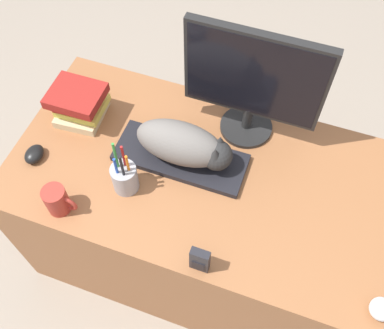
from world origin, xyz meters
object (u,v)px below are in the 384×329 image
at_px(monitor, 253,81).
at_px(computer_mouse, 34,154).
at_px(coffee_mug, 57,200).
at_px(keyboard, 181,158).
at_px(phone, 200,260).
at_px(pen_cup, 125,177).
at_px(baseball, 381,309).
at_px(book_stack, 79,103).
at_px(cat, 186,145).

height_order(monitor, computer_mouse, monitor).
xyz_separation_m(monitor, coffee_mug, (-0.49, -0.53, -0.20)).
distance_m(keyboard, phone, 0.41).
xyz_separation_m(pen_cup, baseball, (0.87, -0.14, -0.03)).
bearing_deg(book_stack, phone, -33.94).
bearing_deg(keyboard, book_stack, 171.59).
bearing_deg(coffee_mug, keyboard, 45.75).
bearing_deg(coffee_mug, book_stack, 106.88).
bearing_deg(keyboard, cat, 0.00).
relative_size(cat, baseball, 4.94).
distance_m(computer_mouse, phone, 0.72).
distance_m(computer_mouse, baseball, 1.24).
relative_size(baseball, phone, 0.61).
bearing_deg(book_stack, pen_cup, -38.52).
bearing_deg(book_stack, baseball, -17.78).
xyz_separation_m(keyboard, monitor, (0.18, 0.21, 0.24)).
relative_size(computer_mouse, pen_cup, 0.35).
xyz_separation_m(keyboard, computer_mouse, (-0.49, -0.17, 0.01)).
bearing_deg(cat, computer_mouse, -161.93).
bearing_deg(baseball, pen_cup, 170.68).
relative_size(keyboard, phone, 4.11).
distance_m(coffee_mug, pen_cup, 0.23).
bearing_deg(cat, baseball, -23.39).
relative_size(keyboard, book_stack, 2.43).
height_order(cat, computer_mouse, cat).
xyz_separation_m(coffee_mug, book_stack, (-0.12, 0.38, 0.02)).
bearing_deg(pen_cup, cat, 46.54).
distance_m(computer_mouse, book_stack, 0.25).
bearing_deg(monitor, baseball, -43.35).
height_order(pen_cup, book_stack, pen_cup).
relative_size(computer_mouse, phone, 0.72).
xyz_separation_m(keyboard, cat, (0.02, 0.00, 0.09)).
height_order(monitor, pen_cup, monitor).
xyz_separation_m(keyboard, baseball, (0.74, -0.31, 0.02)).
bearing_deg(phone, monitor, 91.40).
bearing_deg(computer_mouse, pen_cup, 0.31).
height_order(monitor, baseball, monitor).
height_order(computer_mouse, phone, phone).
xyz_separation_m(coffee_mug, pen_cup, (0.17, 0.15, 0.01)).
xyz_separation_m(monitor, book_stack, (-0.61, -0.15, -0.18)).
xyz_separation_m(computer_mouse, baseball, (1.23, -0.14, 0.01)).
xyz_separation_m(keyboard, book_stack, (-0.42, 0.06, 0.06)).
distance_m(cat, baseball, 0.78).
bearing_deg(baseball, computer_mouse, 173.45).
relative_size(monitor, baseball, 6.85).
height_order(cat, coffee_mug, cat).
height_order(monitor, coffee_mug, monitor).
xyz_separation_m(keyboard, phone, (0.20, -0.35, 0.04)).
relative_size(baseball, book_stack, 0.36).
distance_m(pen_cup, baseball, 0.88).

